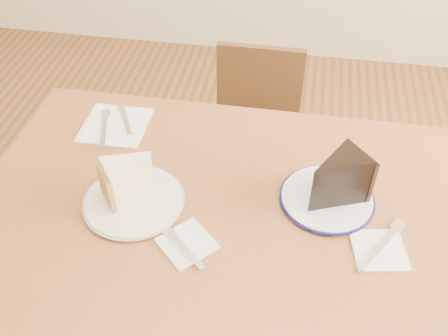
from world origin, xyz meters
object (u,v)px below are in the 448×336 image
Objects in this scene: plate_navy at (327,199)px; plate_cream at (134,201)px; table at (233,242)px; chair_far at (253,141)px; carrot_cake at (131,178)px; chocolate_cake at (334,183)px.

plate_cream is at bearing -169.15° from plate_navy.
table is 0.25m from plate_cream.
table is at bearing 92.71° from chair_far.
plate_cream reaches higher than chair_far.
carrot_cake is (-0.01, 0.02, 0.05)m from plate_cream.
chair_far is 0.79m from carrot_cake.
chair_far is at bearing -19.18° from chocolate_cake.
table is 0.28m from carrot_cake.
table is at bearing 48.01° from carrot_cake.
plate_cream is 0.06m from carrot_cake.
plate_navy reaches higher than chair_far.
chocolate_cake is at bearing 17.87° from table.
chair_far is at bearing 111.71° from plate_navy.
chocolate_cake reaches higher than plate_navy.
carrot_cake is at bearing 72.33° from chair_far.
table is 9.22× the size of chocolate_cake.
plate_cream and plate_navy have the same top height.
plate_cream is 0.44m from plate_navy.
plate_cream is (-0.23, -0.01, 0.10)m from table.
plate_cream is at bearing -19.61° from carrot_cake.
plate_navy is (0.23, -0.58, 0.35)m from chair_far.
chair_far is 3.31× the size of plate_cream.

